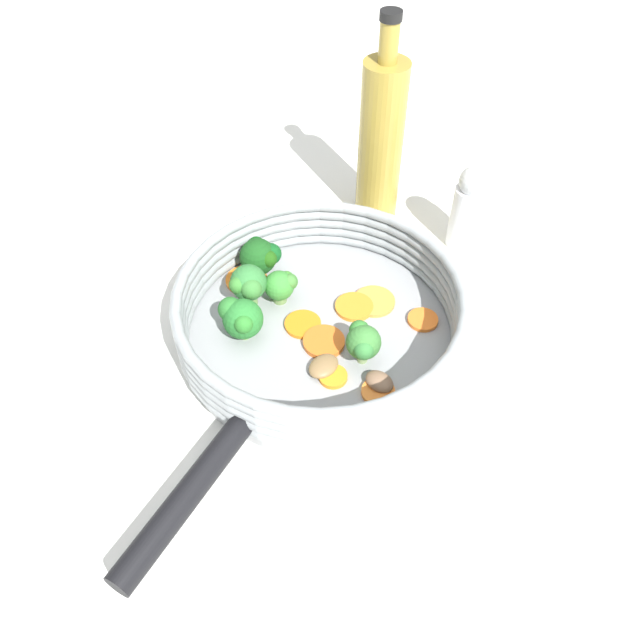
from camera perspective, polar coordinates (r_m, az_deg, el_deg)
name	(u,v)px	position (r m, az deg, el deg)	size (l,w,h in m)	color
ground_plane	(320,340)	(0.68, 0.00, -1.86)	(4.00, 4.00, 0.00)	white
skillet	(320,335)	(0.67, 0.00, -1.37)	(0.29, 0.29, 0.02)	#939699
skillet_rim_wall	(320,310)	(0.64, 0.00, 0.88)	(0.30, 0.30, 0.06)	#91989A
skillet_handle	(185,498)	(0.55, -12.21, -15.58)	(0.02, 0.02, 0.17)	black
skillet_rivet_left	(216,401)	(0.61, -9.44, -7.33)	(0.01, 0.01, 0.01)	#97929C
skillet_rivet_right	(286,436)	(0.58, -3.13, -10.53)	(0.01, 0.01, 0.01)	#989697
carrot_slice_0	(338,376)	(0.62, 1.64, -5.12)	(0.03, 0.03, 0.00)	orange
carrot_slice_1	(303,324)	(0.67, -1.58, -0.39)	(0.04, 0.04, 0.00)	orange
carrot_slice_2	(378,392)	(0.61, 5.33, -6.56)	(0.03, 0.03, 0.00)	orange
carrot_slice_3	(354,307)	(0.68, 3.13, 1.22)	(0.04, 0.04, 0.00)	orange
carrot_slice_4	(247,280)	(0.72, -6.74, 3.68)	(0.05, 0.05, 0.00)	orange
carrot_slice_5	(423,320)	(0.68, 9.38, 0.02)	(0.03, 0.03, 0.00)	orange
carrot_slice_6	(327,341)	(0.65, 0.62, -1.97)	(0.04, 0.04, 0.01)	orange
carrot_slice_7	(374,301)	(0.69, 4.96, 1.72)	(0.05, 0.05, 0.00)	#F9913A
broccoli_floret_0	(241,318)	(0.64, -7.24, 0.18)	(0.05, 0.05, 0.05)	olive
broccoli_floret_1	(282,285)	(0.68, -3.51, 3.23)	(0.04, 0.03, 0.04)	olive
broccoli_floret_2	(248,285)	(0.67, -6.57, 3.21)	(0.04, 0.05, 0.05)	#6C9B4E
broccoli_floret_3	(260,256)	(0.71, -5.47, 5.85)	(0.05, 0.05, 0.05)	#73955F
broccoli_floret_4	(363,342)	(0.62, 3.94, -2.02)	(0.04, 0.04, 0.05)	#7D985E
mushroom_piece_0	(323,366)	(0.62, 0.32, -4.23)	(0.03, 0.03, 0.01)	olive
mushroom_piece_1	(379,382)	(0.61, 5.45, -5.62)	(0.03, 0.02, 0.01)	#84634A
salt_shaker	(469,208)	(0.78, 13.45, 9.91)	(0.04, 0.04, 0.11)	white
oil_bottle	(381,140)	(0.78, 5.59, 16.02)	(0.05, 0.05, 0.26)	olive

